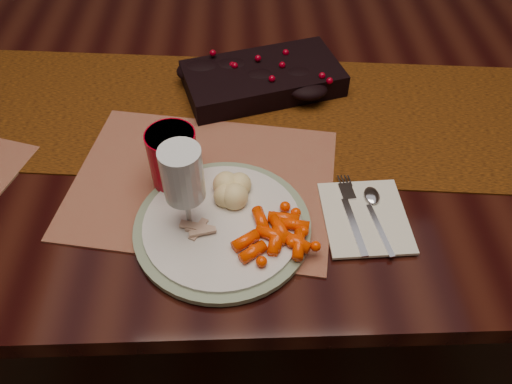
{
  "coord_description": "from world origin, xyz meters",
  "views": [
    {
      "loc": [
        -0.03,
        -0.81,
        1.4
      ],
      "look_at": [
        -0.01,
        -0.27,
        0.8
      ],
      "focal_mm": 35.0,
      "sensor_mm": 36.0,
      "label": 1
    }
  ],
  "objects_px": {
    "dining_table": "(256,223)",
    "baby_carrots": "(274,232)",
    "placemat_main": "(203,182)",
    "napkin": "(365,217)",
    "centerpiece": "(263,75)",
    "dinner_plate": "(222,225)",
    "red_cup": "(174,160)",
    "turkey_shreds": "(205,230)",
    "mashed_potatoes": "(234,186)",
    "wine_glass": "(185,193)"
  },
  "relations": [
    {
      "from": "dining_table",
      "to": "baby_carrots",
      "type": "xyz_separation_m",
      "value": [
        0.02,
        -0.34,
        0.4
      ]
    },
    {
      "from": "dinner_plate",
      "to": "wine_glass",
      "type": "distance_m",
      "value": 0.09
    },
    {
      "from": "centerpiece",
      "to": "turkey_shreds",
      "type": "height_order",
      "value": "centerpiece"
    },
    {
      "from": "mashed_potatoes",
      "to": "wine_glass",
      "type": "bearing_deg",
      "value": -142.7
    },
    {
      "from": "baby_carrots",
      "to": "napkin",
      "type": "height_order",
      "value": "baby_carrots"
    },
    {
      "from": "baby_carrots",
      "to": "napkin",
      "type": "distance_m",
      "value": 0.16
    },
    {
      "from": "dining_table",
      "to": "red_cup",
      "type": "xyz_separation_m",
      "value": [
        -0.14,
        -0.21,
        0.44
      ]
    },
    {
      "from": "placemat_main",
      "to": "baby_carrots",
      "type": "distance_m",
      "value": 0.18
    },
    {
      "from": "centerpiece",
      "to": "dinner_plate",
      "type": "relative_size",
      "value": 1.12
    },
    {
      "from": "centerpiece",
      "to": "mashed_potatoes",
      "type": "distance_m",
      "value": 0.33
    },
    {
      "from": "placemat_main",
      "to": "turkey_shreds",
      "type": "relative_size",
      "value": 6.99
    },
    {
      "from": "baby_carrots",
      "to": "mashed_potatoes",
      "type": "xyz_separation_m",
      "value": [
        -0.06,
        0.09,
        0.01
      ]
    },
    {
      "from": "placemat_main",
      "to": "baby_carrots",
      "type": "bearing_deg",
      "value": -38.55
    },
    {
      "from": "dining_table",
      "to": "mashed_potatoes",
      "type": "relative_size",
      "value": 23.6
    },
    {
      "from": "mashed_potatoes",
      "to": "napkin",
      "type": "height_order",
      "value": "mashed_potatoes"
    },
    {
      "from": "centerpiece",
      "to": "napkin",
      "type": "bearing_deg",
      "value": -67.03
    },
    {
      "from": "dining_table",
      "to": "placemat_main",
      "type": "xyz_separation_m",
      "value": [
        -0.1,
        -0.2,
        0.38
      ]
    },
    {
      "from": "dining_table",
      "to": "mashed_potatoes",
      "type": "distance_m",
      "value": 0.49
    },
    {
      "from": "wine_glass",
      "to": "centerpiece",
      "type": "bearing_deg",
      "value": 70.48
    },
    {
      "from": "dining_table",
      "to": "dinner_plate",
      "type": "height_order",
      "value": "dinner_plate"
    },
    {
      "from": "dining_table",
      "to": "dinner_plate",
      "type": "distance_m",
      "value": 0.5
    },
    {
      "from": "napkin",
      "to": "wine_glass",
      "type": "bearing_deg",
      "value": 179.87
    },
    {
      "from": "dinner_plate",
      "to": "dining_table",
      "type": "bearing_deg",
      "value": 78.4
    },
    {
      "from": "baby_carrots",
      "to": "napkin",
      "type": "xyz_separation_m",
      "value": [
        0.15,
        0.04,
        -0.02
      ]
    },
    {
      "from": "napkin",
      "to": "red_cup",
      "type": "height_order",
      "value": "red_cup"
    },
    {
      "from": "placemat_main",
      "to": "turkey_shreds",
      "type": "distance_m",
      "value": 0.13
    },
    {
      "from": "baby_carrots",
      "to": "red_cup",
      "type": "relative_size",
      "value": 1.02
    },
    {
      "from": "placemat_main",
      "to": "wine_glass",
      "type": "bearing_deg",
      "value": -88.58
    },
    {
      "from": "mashed_potatoes",
      "to": "centerpiece",
      "type": "bearing_deg",
      "value": 79.3
    },
    {
      "from": "mashed_potatoes",
      "to": "napkin",
      "type": "distance_m",
      "value": 0.22
    },
    {
      "from": "placemat_main",
      "to": "red_cup",
      "type": "bearing_deg",
      "value": -166.17
    },
    {
      "from": "napkin",
      "to": "dining_table",
      "type": "bearing_deg",
      "value": 118.09
    },
    {
      "from": "red_cup",
      "to": "napkin",
      "type": "bearing_deg",
      "value": -15.89
    },
    {
      "from": "baby_carrots",
      "to": "dining_table",
      "type": "bearing_deg",
      "value": 93.02
    },
    {
      "from": "dinner_plate",
      "to": "napkin",
      "type": "relative_size",
      "value": 1.82
    },
    {
      "from": "centerpiece",
      "to": "napkin",
      "type": "distance_m",
      "value": 0.4
    },
    {
      "from": "turkey_shreds",
      "to": "dinner_plate",
      "type": "bearing_deg",
      "value": 37.1
    },
    {
      "from": "centerpiece",
      "to": "mashed_potatoes",
      "type": "bearing_deg",
      "value": -100.7
    },
    {
      "from": "dinner_plate",
      "to": "mashed_potatoes",
      "type": "bearing_deg",
      "value": 71.03
    },
    {
      "from": "red_cup",
      "to": "wine_glass",
      "type": "bearing_deg",
      "value": -74.06
    },
    {
      "from": "baby_carrots",
      "to": "mashed_potatoes",
      "type": "relative_size",
      "value": 1.52
    },
    {
      "from": "baby_carrots",
      "to": "centerpiece",
      "type": "bearing_deg",
      "value": 90.11
    },
    {
      "from": "placemat_main",
      "to": "mashed_potatoes",
      "type": "height_order",
      "value": "mashed_potatoes"
    },
    {
      "from": "dining_table",
      "to": "centerpiece",
      "type": "xyz_separation_m",
      "value": [
        0.02,
        0.07,
        0.41
      ]
    },
    {
      "from": "centerpiece",
      "to": "dinner_plate",
      "type": "height_order",
      "value": "centerpiece"
    },
    {
      "from": "placemat_main",
      "to": "napkin",
      "type": "height_order",
      "value": "napkin"
    },
    {
      "from": "turkey_shreds",
      "to": "napkin",
      "type": "relative_size",
      "value": 0.41
    },
    {
      "from": "turkey_shreds",
      "to": "centerpiece",
      "type": "bearing_deg",
      "value": 74.97
    },
    {
      "from": "dinner_plate",
      "to": "turkey_shreds",
      "type": "relative_size",
      "value": 4.41
    },
    {
      "from": "napkin",
      "to": "mashed_potatoes",
      "type": "bearing_deg",
      "value": 165.99
    }
  ]
}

